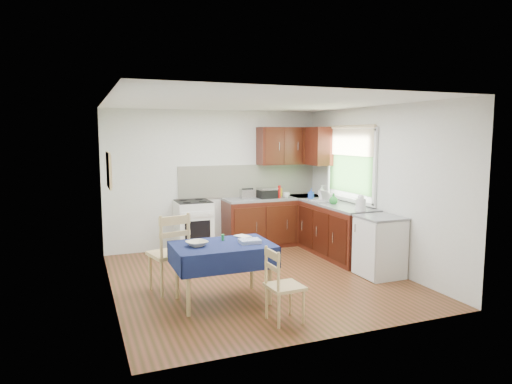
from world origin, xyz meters
name	(u,v)px	position (x,y,z in m)	size (l,w,h in m)	color
floor	(258,278)	(0.00, 0.00, 0.00)	(4.20, 4.20, 0.00)	#432E12
ceiling	(258,102)	(0.00, 0.00, 2.50)	(4.00, 4.20, 0.02)	white
wall_back	(215,179)	(0.00, 2.10, 1.25)	(4.00, 0.02, 2.50)	silver
wall_front	(336,217)	(0.00, -2.10, 1.25)	(4.00, 0.02, 2.50)	silver
wall_left	(109,200)	(-2.00, 0.00, 1.25)	(0.02, 4.20, 2.50)	silver
wall_right	(376,187)	(2.00, 0.00, 1.25)	(0.02, 4.20, 2.50)	silver
base_cabinets	(302,226)	(1.36, 1.26, 0.43)	(1.90, 2.30, 0.86)	black
worktop_back	(274,198)	(1.05, 1.80, 0.88)	(1.90, 0.60, 0.04)	slate
worktop_right	(337,205)	(1.70, 0.65, 0.88)	(0.60, 1.70, 0.04)	slate
worktop_corner	(305,197)	(1.70, 1.80, 0.88)	(0.60, 0.60, 0.04)	slate
splashback	(249,181)	(0.65, 2.08, 1.20)	(2.70, 0.02, 0.60)	white
upper_cabinets	(298,146)	(1.52, 1.80, 1.85)	(1.20, 0.85, 0.70)	black
stove	(193,226)	(-0.50, 1.80, 0.46)	(0.60, 0.61, 0.92)	white
window	(350,159)	(1.97, 0.70, 1.65)	(0.04, 1.48, 1.26)	#295021
fridge	(380,246)	(1.70, -0.55, 0.44)	(0.58, 0.60, 0.89)	white
corkboard	(109,170)	(-1.97, 0.30, 1.60)	(0.04, 0.62, 0.47)	tan
dining_table	(222,252)	(-0.74, -0.69, 0.62)	(1.21, 0.82, 0.73)	#111144
chair_far	(171,250)	(-1.27, -0.12, 0.56)	(0.56, 0.56, 1.06)	tan
chair_near	(282,283)	(-0.33, -1.53, 0.44)	(0.39, 0.39, 0.84)	tan
toaster	(248,194)	(0.50, 1.76, 0.99)	(0.26, 0.16, 0.20)	#B2B2B7
sandwich_press	(267,193)	(0.88, 1.75, 0.99)	(0.32, 0.28, 0.19)	black
sauce_bottle	(279,192)	(1.09, 1.65, 1.02)	(0.05, 0.05, 0.23)	red
yellow_packet	(279,192)	(1.19, 1.91, 0.98)	(0.11, 0.08, 0.15)	gold
dish_rack	(325,200)	(1.64, 0.96, 0.92)	(0.42, 0.32, 0.20)	#929298
kettle	(361,204)	(1.66, -0.10, 1.01)	(0.15, 0.15, 0.26)	white
cup	(286,195)	(1.23, 1.65, 0.95)	(0.13, 0.13, 0.10)	silver
soap_bottle_a	(322,193)	(1.66, 1.10, 1.03)	(0.10, 0.10, 0.27)	white
soap_bottle_b	(311,194)	(1.60, 1.38, 0.99)	(0.08, 0.09, 0.19)	blue
soap_bottle_c	(333,199)	(1.63, 0.65, 0.99)	(0.14, 0.14, 0.18)	#248632
plate_bowl	(197,244)	(-1.06, -0.69, 0.76)	(0.25, 0.25, 0.06)	beige
book	(238,237)	(-0.45, -0.45, 0.74)	(0.15, 0.21, 0.02)	white
spice_jar	(223,237)	(-0.68, -0.52, 0.77)	(0.04, 0.04, 0.08)	#238338
tea_towel	(250,241)	(-0.41, -0.77, 0.75)	(0.26, 0.20, 0.05)	navy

